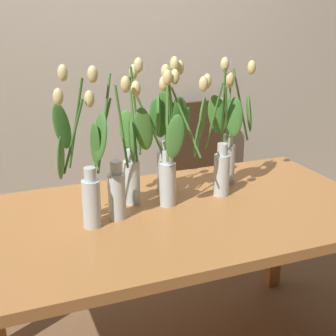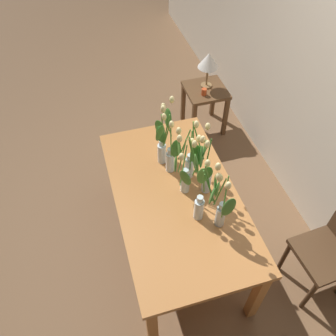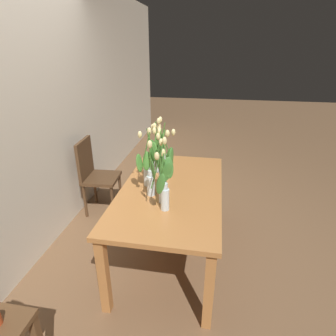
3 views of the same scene
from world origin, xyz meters
name	(u,v)px [view 3 (image 3 of 3)]	position (x,y,z in m)	size (l,w,h in m)	color
ground_plane	(171,252)	(0.00, 0.00, 0.00)	(18.00, 18.00, 0.00)	brown
room_wall_rear	(27,116)	(0.00, 1.32, 1.35)	(9.00, 0.10, 2.70)	beige
dining_table	(171,197)	(0.00, 0.00, 0.65)	(1.60, 0.90, 0.74)	#B7753D
tulip_vase_0	(162,190)	(-0.39, 0.01, 0.93)	(0.16, 0.15, 0.59)	silver
tulip_vase_1	(150,166)	(0.03, 0.20, 0.93)	(0.16, 0.17, 0.57)	silver
tulip_vase_2	(162,164)	(-0.01, 0.08, 0.98)	(0.19, 0.23, 0.59)	silver
tulip_vase_3	(163,156)	(0.23, 0.12, 0.95)	(0.21, 0.17, 0.58)	silver
tulip_vase_4	(164,180)	(-0.27, 0.02, 0.95)	(0.20, 0.16, 0.59)	silver
tulip_vase_5	(151,169)	(-0.13, 0.16, 0.97)	(0.18, 0.24, 0.59)	silver
tulip_vase_6	(157,155)	(0.33, 0.20, 0.92)	(0.18, 0.16, 0.56)	silver
dining_chair	(95,172)	(0.63, 1.05, 0.52)	(0.43, 0.43, 0.93)	#4C331E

